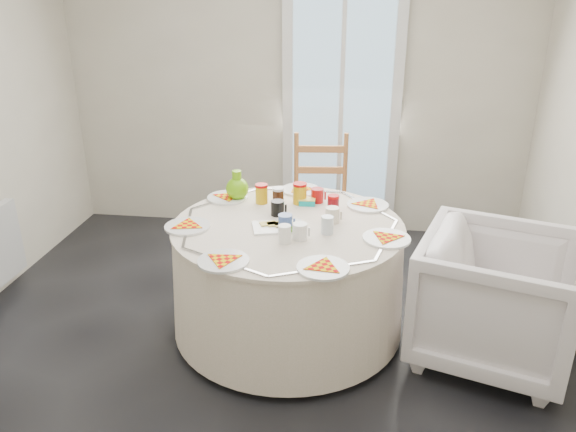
# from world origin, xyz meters

# --- Properties ---
(floor) EXTENTS (4.00, 4.00, 0.00)m
(floor) POSITION_xyz_m (0.00, 0.00, 0.00)
(floor) COLOR black
(floor) RESTS_ON ground
(wall_back) EXTENTS (4.00, 0.02, 2.60)m
(wall_back) POSITION_xyz_m (0.00, 2.00, 1.30)
(wall_back) COLOR #BCB5A3
(wall_back) RESTS_ON floor
(glass_door) EXTENTS (1.00, 0.08, 2.10)m
(glass_door) POSITION_xyz_m (0.40, 1.95, 1.05)
(glass_door) COLOR silver
(glass_door) RESTS_ON floor
(table) EXTENTS (1.46, 1.46, 0.74)m
(table) POSITION_xyz_m (0.16, 0.29, 0.38)
(table) COLOR #F2DCCC
(table) RESTS_ON floor
(wooden_chair) EXTENTS (0.50, 0.48, 1.03)m
(wooden_chair) POSITION_xyz_m (0.29, 1.31, 0.47)
(wooden_chair) COLOR #A46346
(wooden_chair) RESTS_ON floor
(armchair) EXTENTS (1.01, 1.05, 0.87)m
(armchair) POSITION_xyz_m (1.40, 0.15, 0.39)
(armchair) COLOR white
(armchair) RESTS_ON floor
(place_settings) EXTENTS (1.67, 1.67, 0.03)m
(place_settings) POSITION_xyz_m (0.16, 0.29, 0.77)
(place_settings) COLOR white
(place_settings) RESTS_ON table
(jar_cluster) EXTENTS (0.61, 0.42, 0.16)m
(jar_cluster) POSITION_xyz_m (0.17, 0.57, 0.82)
(jar_cluster) COLOR #A85617
(jar_cluster) RESTS_ON table
(butter_tub) EXTENTS (0.11, 0.08, 0.04)m
(butter_tub) POSITION_xyz_m (0.24, 0.63, 0.79)
(butter_tub) COLOR #09B4B5
(butter_tub) RESTS_ON table
(green_pitcher) EXTENTS (0.19, 0.19, 0.20)m
(green_pitcher) POSITION_xyz_m (-0.23, 0.67, 0.87)
(green_pitcher) COLOR #64B00A
(green_pitcher) RESTS_ON table
(cheese_platter) EXTENTS (0.35, 0.27, 0.04)m
(cheese_platter) POSITION_xyz_m (0.11, 0.23, 0.77)
(cheese_platter) COLOR white
(cheese_platter) RESTS_ON table
(mugs_glasses) EXTENTS (0.66, 0.66, 0.12)m
(mugs_glasses) POSITION_xyz_m (0.26, 0.31, 0.81)
(mugs_glasses) COLOR gray
(mugs_glasses) RESTS_ON table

